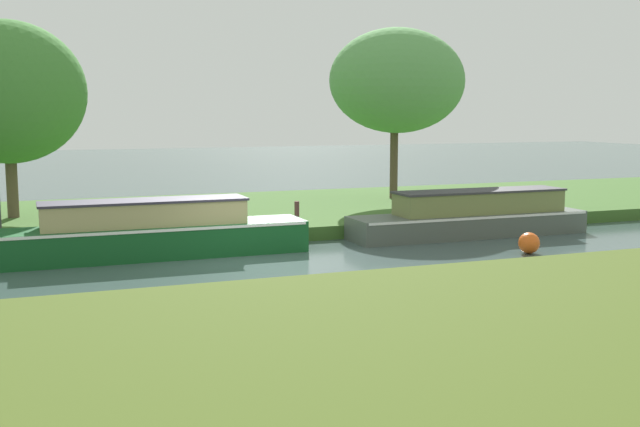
% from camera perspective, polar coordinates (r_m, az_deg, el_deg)
% --- Properties ---
extents(ground_plane, '(120.00, 120.00, 0.00)m').
position_cam_1_polar(ground_plane, '(19.46, -5.43, -3.40)').
color(ground_plane, '#3D524F').
extents(riverbank_far, '(72.00, 10.00, 0.40)m').
position_cam_1_polar(riverbank_far, '(26.15, -9.55, -0.21)').
color(riverbank_far, '#3B6126').
rests_on(riverbank_far, ground_plane).
extents(riverbank_near, '(72.00, 10.00, 0.40)m').
position_cam_1_polar(riverbank_near, '(11.25, 7.18, -10.54)').
color(riverbank_near, '#43561B').
rests_on(riverbank_near, ground_plane).
extents(forest_barge, '(8.26, 1.56, 1.48)m').
position_cam_1_polar(forest_barge, '(20.05, -12.76, -1.43)').
color(forest_barge, '#124D20').
rests_on(forest_barge, ground_plane).
extents(slate_narrowboat, '(7.39, 1.58, 1.37)m').
position_cam_1_polar(slate_narrowboat, '(23.40, 11.19, -0.20)').
color(slate_narrowboat, '#4D554E').
rests_on(slate_narrowboat, ground_plane).
extents(willow_tree_centre, '(4.72, 3.82, 6.05)m').
position_cam_1_polar(willow_tree_centre, '(25.60, -22.10, 8.29)').
color(willow_tree_centre, brown).
rests_on(willow_tree_centre, riverbank_far).
extents(willow_tree_right, '(5.28, 3.86, 6.36)m').
position_cam_1_polar(willow_tree_right, '(29.19, 5.77, 9.72)').
color(willow_tree_right, brown).
rests_on(willow_tree_right, riverbank_far).
extents(mooring_post_near, '(0.14, 0.14, 0.72)m').
position_cam_1_polar(mooring_post_near, '(22.19, -1.72, -0.02)').
color(mooring_post_near, '#54322F').
rests_on(mooring_post_near, riverbank_far).
extents(mooring_post_far, '(0.18, 0.18, 0.73)m').
position_cam_1_polar(mooring_post_far, '(24.76, 11.31, 0.63)').
color(mooring_post_far, '#4A2F2F').
rests_on(mooring_post_far, riverbank_far).
extents(channel_buoy, '(0.56, 0.56, 0.56)m').
position_cam_1_polar(channel_buoy, '(20.85, 15.18, -2.12)').
color(channel_buoy, '#E55919').
rests_on(channel_buoy, ground_plane).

